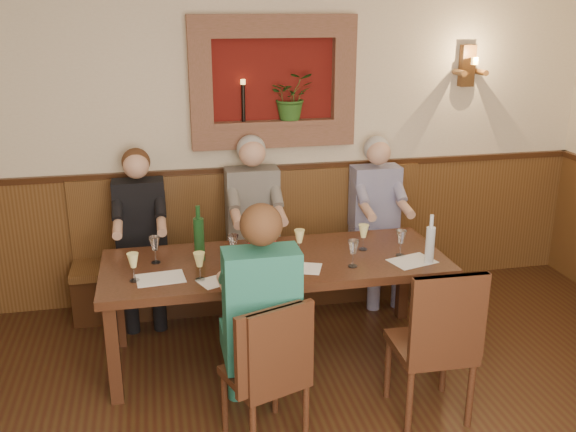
# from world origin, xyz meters

# --- Properties ---
(room_shell) EXTENTS (6.04, 6.04, 2.82)m
(room_shell) POSITION_xyz_m (0.00, 0.00, 1.89)
(room_shell) COLOR beige
(room_shell) RESTS_ON ground
(wall_niche) EXTENTS (1.36, 0.30, 1.06)m
(wall_niche) POSITION_xyz_m (0.24, 2.94, 1.81)
(wall_niche) COLOR #5E120D
(wall_niche) RESTS_ON ground
(wall_sconce) EXTENTS (0.25, 0.20, 0.35)m
(wall_sconce) POSITION_xyz_m (1.90, 2.93, 1.94)
(wall_sconce) COLOR #543318
(wall_sconce) RESTS_ON ground
(dining_table) EXTENTS (2.40, 0.90, 0.75)m
(dining_table) POSITION_xyz_m (0.00, 1.85, 0.68)
(dining_table) COLOR black
(dining_table) RESTS_ON ground
(bench) EXTENTS (3.00, 0.45, 1.11)m
(bench) POSITION_xyz_m (0.00, 2.79, 0.33)
(bench) COLOR #381E0F
(bench) RESTS_ON ground
(chair_near_left) EXTENTS (0.52, 0.52, 0.92)m
(chair_near_left) POSITION_xyz_m (-0.24, 0.92, 0.27)
(chair_near_left) COLOR black
(chair_near_left) RESTS_ON ground
(chair_near_right) EXTENTS (0.46, 0.46, 1.02)m
(chair_near_right) POSITION_xyz_m (0.80, 0.95, 0.30)
(chair_near_right) COLOR black
(chair_near_right) RESTS_ON ground
(person_bench_left) EXTENTS (0.40, 0.50, 1.39)m
(person_bench_left) POSITION_xyz_m (-0.93, 2.69, 0.57)
(person_bench_left) COLOR black
(person_bench_left) RESTS_ON ground
(person_bench_mid) EXTENTS (0.43, 0.53, 1.46)m
(person_bench_mid) POSITION_xyz_m (-0.02, 2.69, 0.60)
(person_bench_mid) COLOR #4E4A48
(person_bench_mid) RESTS_ON ground
(person_bench_right) EXTENTS (0.41, 0.50, 1.40)m
(person_bench_right) POSITION_xyz_m (1.05, 2.69, 0.58)
(person_bench_right) COLOR navy
(person_bench_right) RESTS_ON ground
(person_chair_front) EXTENTS (0.43, 0.52, 1.44)m
(person_chair_front) POSITION_xyz_m (-0.25, 1.07, 0.60)
(person_chair_front) COLOR #1B4E60
(person_chair_front) RESTS_ON ground
(spittoon_bucket) EXTENTS (0.24, 0.24, 0.22)m
(spittoon_bucket) POSITION_xyz_m (-0.10, 1.81, 0.86)
(spittoon_bucket) COLOR red
(spittoon_bucket) RESTS_ON dining_table
(wine_bottle_green_a) EXTENTS (0.08, 0.08, 0.38)m
(wine_bottle_green_a) POSITION_xyz_m (-0.02, 1.91, 0.90)
(wine_bottle_green_a) COLOR #19471E
(wine_bottle_green_a) RESTS_ON dining_table
(wine_bottle_green_b) EXTENTS (0.08, 0.08, 0.40)m
(wine_bottle_green_b) POSITION_xyz_m (-0.52, 1.96, 0.91)
(wine_bottle_green_b) COLOR #19471E
(wine_bottle_green_b) RESTS_ON dining_table
(water_bottle) EXTENTS (0.08, 0.08, 0.35)m
(water_bottle) POSITION_xyz_m (1.03, 1.58, 0.89)
(water_bottle) COLOR silver
(water_bottle) RESTS_ON dining_table
(tasting_sheet_a) EXTENTS (0.33, 0.25, 0.00)m
(tasting_sheet_a) POSITION_xyz_m (-0.80, 1.69, 0.75)
(tasting_sheet_a) COLOR white
(tasting_sheet_a) RESTS_ON dining_table
(tasting_sheet_b) EXTENTS (0.33, 0.29, 0.00)m
(tasting_sheet_b) POSITION_xyz_m (0.14, 1.67, 0.75)
(tasting_sheet_b) COLOR white
(tasting_sheet_b) RESTS_ON dining_table
(tasting_sheet_c) EXTENTS (0.35, 0.29, 0.00)m
(tasting_sheet_c) POSITION_xyz_m (0.93, 1.62, 0.75)
(tasting_sheet_c) COLOR white
(tasting_sheet_c) RESTS_ON dining_table
(tasting_sheet_d) EXTENTS (0.29, 0.26, 0.00)m
(tasting_sheet_d) POSITION_xyz_m (-0.43, 1.57, 0.75)
(tasting_sheet_d) COLOR white
(tasting_sheet_d) RESTS_ON dining_table
(wine_glass_0) EXTENTS (0.08, 0.08, 0.19)m
(wine_glass_0) POSITION_xyz_m (0.66, 1.91, 0.85)
(wine_glass_0) COLOR #FFFA98
(wine_glass_0) RESTS_ON dining_table
(wine_glass_1) EXTENTS (0.08, 0.08, 0.19)m
(wine_glass_1) POSITION_xyz_m (-0.55, 1.61, 0.85)
(wine_glass_1) COLOR #FFFA98
(wine_glass_1) RESTS_ON dining_table
(wine_glass_2) EXTENTS (0.08, 0.08, 0.19)m
(wine_glass_2) POSITION_xyz_m (0.49, 1.62, 0.85)
(wine_glass_2) COLOR white
(wine_glass_2) RESTS_ON dining_table
(wine_glass_3) EXTENTS (0.08, 0.08, 0.19)m
(wine_glass_3) POSITION_xyz_m (-0.96, 1.68, 0.85)
(wine_glass_3) COLOR #FFFA98
(wine_glass_3) RESTS_ON dining_table
(wine_glass_4) EXTENTS (0.08, 0.08, 0.19)m
(wine_glass_4) POSITION_xyz_m (0.88, 1.74, 0.85)
(wine_glass_4) COLOR white
(wine_glass_4) RESTS_ON dining_table
(wine_glass_5) EXTENTS (0.08, 0.08, 0.19)m
(wine_glass_5) POSITION_xyz_m (-0.29, 1.89, 0.85)
(wine_glass_5) COLOR white
(wine_glass_5) RESTS_ON dining_table
(wine_glass_6) EXTENTS (0.08, 0.08, 0.19)m
(wine_glass_6) POSITION_xyz_m (-0.09, 1.73, 0.85)
(wine_glass_6) COLOR #FFFA98
(wine_glass_6) RESTS_ON dining_table
(wine_glass_7) EXTENTS (0.08, 0.08, 0.19)m
(wine_glass_7) POSITION_xyz_m (-0.82, 1.97, 0.85)
(wine_glass_7) COLOR white
(wine_glass_7) RESTS_ON dining_table
(wine_glass_8) EXTENTS (0.08, 0.08, 0.19)m
(wine_glass_8) POSITION_xyz_m (0.18, 1.90, 0.85)
(wine_glass_8) COLOR #FFFA98
(wine_glass_8) RESTS_ON dining_table
(wine_glass_9) EXTENTS (0.08, 0.08, 0.19)m
(wine_glass_9) POSITION_xyz_m (-0.16, 1.54, 0.85)
(wine_glass_9) COLOR #FFFA98
(wine_glass_9) RESTS_ON dining_table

